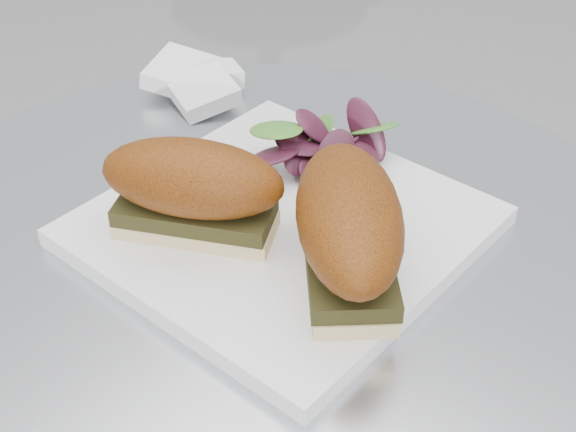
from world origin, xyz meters
name	(u,v)px	position (x,y,z in m)	size (l,w,h in m)	color
plate	(282,226)	(-0.01, 0.05, 0.74)	(0.28, 0.28, 0.02)	white
sandwich_left	(193,188)	(-0.06, -0.01, 0.79)	(0.16, 0.12, 0.08)	#D2C483
sandwich_right	(348,225)	(0.07, 0.02, 0.79)	(0.17, 0.18, 0.08)	#D2C483
salad	(311,137)	(-0.04, 0.13, 0.77)	(0.12, 0.12, 0.05)	#4C9C33
napkin	(196,89)	(-0.22, 0.17, 0.74)	(0.10, 0.10, 0.02)	white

